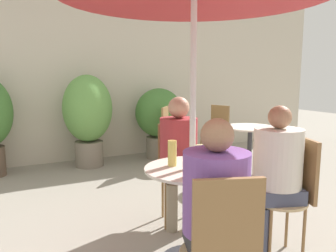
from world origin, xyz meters
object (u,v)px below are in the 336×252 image
at_px(cafe_table_far, 250,144).
at_px(beer_glass_1, 208,152).
at_px(bistro_chair_4, 171,132).
at_px(seated_person_2, 179,150).
at_px(seated_person_1, 275,169).
at_px(beer_glass_2, 172,153).
at_px(bistro_chair_0, 222,246).
at_px(bistro_chair_3, 217,129).
at_px(seated_person_0, 215,206).
at_px(cafe_table_near, 192,197).
at_px(beer_glass_0, 201,159).
at_px(bistro_chair_2, 176,163).
at_px(potted_plant_2, 159,117).
at_px(bistro_chair_1, 293,187).
at_px(potted_plant_1, 88,114).

height_order(cafe_table_far, beer_glass_1, beer_glass_1).
bearing_deg(bistro_chair_4, seated_person_2, -165.37).
height_order(cafe_table_far, seated_person_1, seated_person_1).
height_order(bistro_chair_4, seated_person_1, seated_person_1).
distance_m(bistro_chair_4, beer_glass_2, 2.56).
height_order(bistro_chair_0, bistro_chair_4, same).
xyz_separation_m(bistro_chair_3, seated_person_0, (-1.99, -2.89, 0.14)).
distance_m(bistro_chair_4, seated_person_0, 3.23).
xyz_separation_m(seated_person_2, beer_glass_1, (-0.06, -0.57, 0.11)).
xyz_separation_m(cafe_table_near, seated_person_2, (0.21, 0.60, 0.21)).
relative_size(seated_person_1, beer_glass_1, 6.20).
relative_size(beer_glass_0, beer_glass_1, 1.04).
xyz_separation_m(seated_person_0, beer_glass_0, (0.18, 0.45, 0.13)).
bearing_deg(seated_person_1, bistro_chair_0, -38.86).
distance_m(bistro_chair_2, potted_plant_2, 2.45).
relative_size(cafe_table_near, bistro_chair_3, 0.79).
height_order(cafe_table_near, seated_person_0, seated_person_0).
bearing_deg(potted_plant_2, seated_person_2, -110.40).
distance_m(bistro_chair_3, seated_person_0, 3.51).
bearing_deg(bistro_chair_4, bistro_chair_0, -163.22).
xyz_separation_m(bistro_chair_1, seated_person_2, (-0.53, 0.85, 0.16)).
bearing_deg(bistro_chair_0, cafe_table_far, -113.50).
distance_m(potted_plant_1, potted_plant_2, 1.21).
distance_m(bistro_chair_0, potted_plant_1, 3.79).
distance_m(cafe_table_near, potted_plant_2, 3.24).
relative_size(bistro_chair_1, beer_glass_1, 4.89).
bearing_deg(potted_plant_2, potted_plant_1, -179.92).
bearing_deg(bistro_chair_1, bistro_chair_2, -135.00).
bearing_deg(beer_glass_0, bistro_chair_3, 53.54).
distance_m(beer_glass_1, potted_plant_2, 3.16).
height_order(cafe_table_far, beer_glass_0, beer_glass_0).
bearing_deg(seated_person_0, bistro_chair_4, -93.12).
relative_size(seated_person_0, beer_glass_1, 6.19).
bearing_deg(potted_plant_2, cafe_table_far, -71.82).
distance_m(beer_glass_1, potted_plant_1, 3.01).
bearing_deg(seated_person_1, bistro_chair_1, 90.00).
xyz_separation_m(seated_person_1, beer_glass_1, (-0.45, 0.24, 0.13)).
distance_m(seated_person_0, seated_person_1, 0.89).
bearing_deg(bistro_chair_1, bistro_chair_0, -45.00).
bearing_deg(cafe_table_near, beer_glass_1, 10.98).
distance_m(bistro_chair_2, seated_person_0, 1.42).
height_order(cafe_table_near, cafe_table_far, same).
height_order(cafe_table_near, seated_person_1, seated_person_1).
xyz_separation_m(bistro_chair_2, beer_glass_2, (-0.36, -0.63, 0.27)).
bearing_deg(seated_person_0, bistro_chair_1, -141.13).
height_order(bistro_chair_1, beer_glass_0, beer_glass_0).
distance_m(seated_person_0, seated_person_2, 1.26).
bearing_deg(potted_plant_1, bistro_chair_2, -81.51).
relative_size(bistro_chair_2, seated_person_0, 0.79).
bearing_deg(potted_plant_2, seated_person_1, -99.06).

